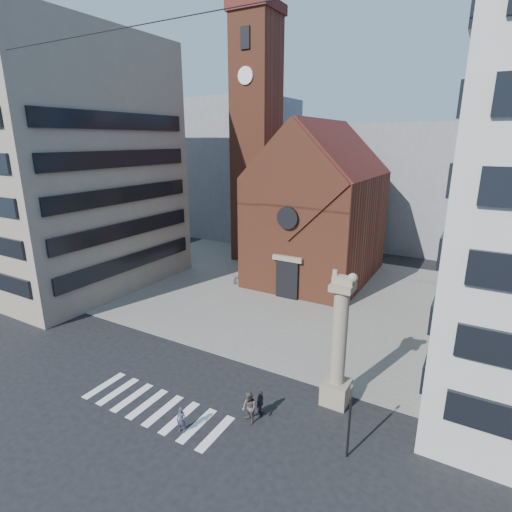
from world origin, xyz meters
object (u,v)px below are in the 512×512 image
(traffic_light, at_px, (350,419))
(pedestrian_2, at_px, (260,403))
(lion_column, at_px, (339,353))
(scooter_0, at_px, (238,278))
(pedestrian_0, at_px, (181,420))
(pedestrian_1, at_px, (249,408))

(traffic_light, bearing_deg, pedestrian_2, 173.37)
(lion_column, height_order, scooter_0, lion_column)
(traffic_light, relative_size, pedestrian_0, 2.74)
(pedestrian_2, relative_size, scooter_0, 0.90)
(traffic_light, relative_size, scooter_0, 2.43)
(lion_column, distance_m, traffic_light, 4.62)
(lion_column, relative_size, pedestrian_0, 5.52)
(lion_column, relative_size, pedestrian_1, 4.40)
(pedestrian_0, bearing_deg, traffic_light, 7.39)
(pedestrian_1, relative_size, pedestrian_2, 1.24)
(lion_column, height_order, pedestrian_0, lion_column)
(traffic_light, xyz_separation_m, pedestrian_2, (-5.51, 0.64, -1.49))
(pedestrian_0, distance_m, scooter_0, 24.41)
(lion_column, xyz_separation_m, scooter_0, (-16.94, 15.28, -2.94))
(traffic_light, distance_m, scooter_0, 27.08)
(traffic_light, bearing_deg, lion_column, 116.46)
(pedestrian_2, bearing_deg, pedestrian_0, 130.88)
(pedestrian_1, bearing_deg, scooter_0, 154.45)
(pedestrian_1, height_order, pedestrian_2, pedestrian_1)
(pedestrian_0, xyz_separation_m, scooter_0, (-10.32, 22.12, -0.27))
(traffic_light, relative_size, pedestrian_1, 2.18)
(lion_column, distance_m, pedestrian_1, 6.20)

